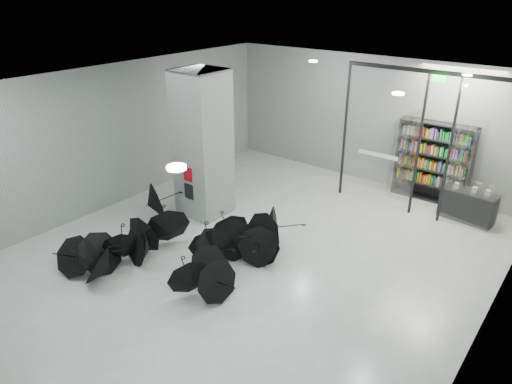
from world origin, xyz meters
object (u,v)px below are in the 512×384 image
Objects in this scene: bookshelf at (433,162)px; umbrella_cluster at (189,250)px; shop_counter at (468,206)px; column at (203,145)px.

bookshelf is 0.46× the size of umbrella_cluster.
umbrella_cluster is (-4.51, -6.17, -0.11)m from shop_counter.
column reaches higher than shop_counter.
umbrella_cluster is (-3.20, -6.88, -0.87)m from bookshelf.
shop_counter is 0.28× the size of umbrella_cluster.
shop_counter is (1.31, -0.71, -0.75)m from bookshelf.
umbrella_cluster is at bearing -119.94° from shop_counter.
bookshelf is at bearing 157.58° from shop_counter.
column is at bearing -139.82° from shop_counter.
column reaches higher than umbrella_cluster.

